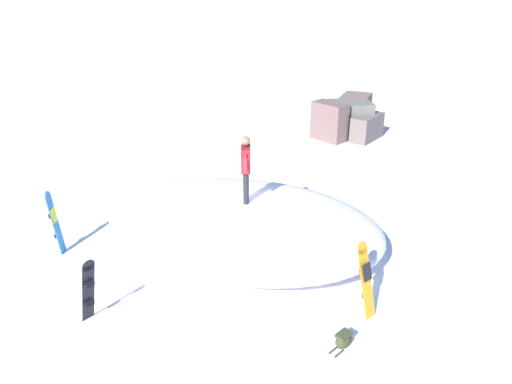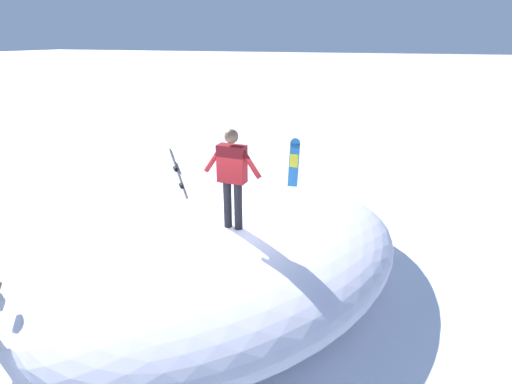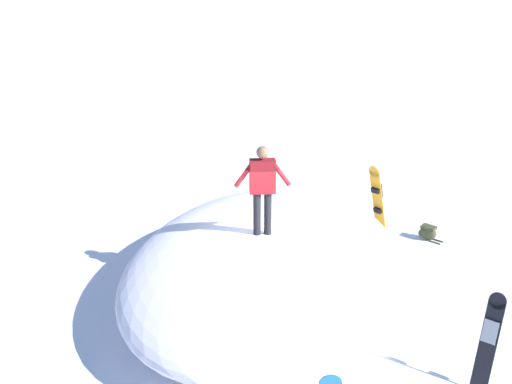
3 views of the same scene
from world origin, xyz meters
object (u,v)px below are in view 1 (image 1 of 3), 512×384
(snowboarder_standing, at_px, (246,165))
(snowboard_secondary_upright, at_px, (89,290))
(snowboard_primary_upright, at_px, (55,221))
(snowboard_tertiary_upright, at_px, (366,279))
(backpack_near, at_px, (344,340))

(snowboarder_standing, xyz_separation_m, snowboard_secondary_upright, (-3.26, -2.95, -1.41))
(snowboard_secondary_upright, bearing_deg, snowboard_primary_upright, 117.36)
(snowboard_tertiary_upright, xyz_separation_m, backpack_near, (-0.64, -1.02, -0.66))
(snowboard_secondary_upright, distance_m, snowboard_tertiary_upright, 5.55)
(snowboard_secondary_upright, relative_size, backpack_near, 2.90)
(snowboard_secondary_upright, height_order, snowboard_tertiary_upright, snowboard_tertiary_upright)
(snowboarder_standing, xyz_separation_m, snowboard_primary_upright, (-4.75, -0.09, -1.34))
(snowboard_primary_upright, distance_m, backpack_near, 7.53)
(snowboard_tertiary_upright, relative_size, backpack_near, 3.01)
(snowboard_primary_upright, bearing_deg, snowboard_secondary_upright, -62.64)
(snowboard_secondary_upright, xyz_separation_m, snowboard_tertiary_upright, (5.55, -0.03, 0.03))
(snowboard_primary_upright, height_order, backpack_near, snowboard_primary_upright)
(snowboard_tertiary_upright, bearing_deg, snowboarder_standing, 127.52)
(snowboard_tertiary_upright, bearing_deg, snowboard_primary_upright, 157.66)
(snowboarder_standing, distance_m, backpack_near, 4.79)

